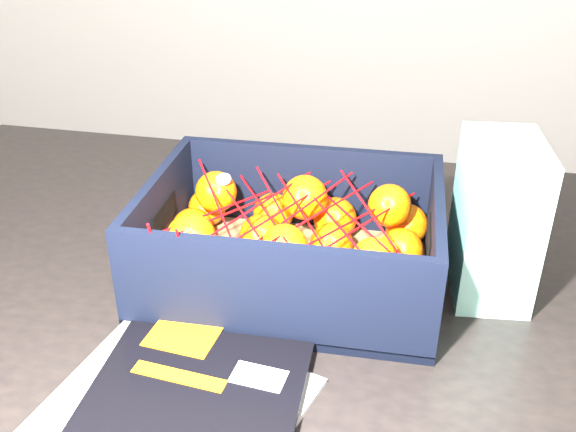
% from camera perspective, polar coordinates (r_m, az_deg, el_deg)
% --- Properties ---
extents(table, '(1.22, 0.83, 0.75)m').
position_cam_1_polar(table, '(0.93, -4.63, -9.49)').
color(table, black).
rests_on(table, ground).
extents(magazine_stack, '(0.30, 0.33, 0.02)m').
position_cam_1_polar(magazine_stack, '(0.66, -10.96, -17.77)').
color(magazine_stack, beige).
rests_on(magazine_stack, table).
extents(produce_crate, '(0.36, 0.27, 0.13)m').
position_cam_1_polar(produce_crate, '(0.83, 0.38, -3.05)').
color(produce_crate, brown).
rests_on(produce_crate, table).
extents(clementine_heap, '(0.34, 0.25, 0.10)m').
position_cam_1_polar(clementine_heap, '(0.82, 0.46, -2.48)').
color(clementine_heap, '#FF5E05').
rests_on(clementine_heap, produce_crate).
extents(mesh_net, '(0.29, 0.24, 0.09)m').
position_cam_1_polar(mesh_net, '(0.79, -0.26, 0.24)').
color(mesh_net, red).
rests_on(mesh_net, clementine_heap).
extents(retail_carton, '(0.10, 0.14, 0.20)m').
position_cam_1_polar(retail_carton, '(0.82, 17.60, -0.29)').
color(retail_carton, white).
rests_on(retail_carton, table).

